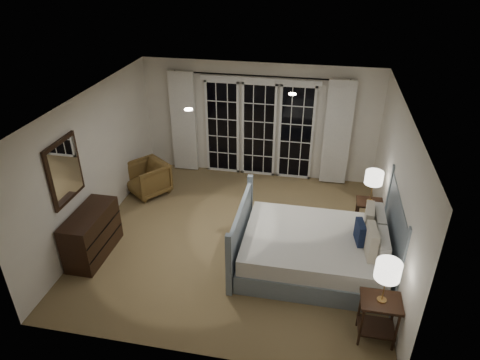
% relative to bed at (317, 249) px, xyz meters
% --- Properties ---
extents(floor, '(5.00, 5.00, 0.00)m').
position_rel_bed_xyz_m(floor, '(-1.41, 0.50, -0.35)').
color(floor, olive).
rests_on(floor, ground).
extents(ceiling, '(5.00, 5.00, 0.00)m').
position_rel_bed_xyz_m(ceiling, '(-1.41, 0.50, 2.15)').
color(ceiling, white).
rests_on(ceiling, wall_back).
extents(wall_left, '(0.02, 5.00, 2.50)m').
position_rel_bed_xyz_m(wall_left, '(-3.91, 0.50, 0.90)').
color(wall_left, silver).
rests_on(wall_left, floor).
extents(wall_right, '(0.02, 5.00, 2.50)m').
position_rel_bed_xyz_m(wall_right, '(1.09, 0.50, 0.90)').
color(wall_right, silver).
rests_on(wall_right, floor).
extents(wall_back, '(5.00, 0.02, 2.50)m').
position_rel_bed_xyz_m(wall_back, '(-1.41, 3.00, 0.90)').
color(wall_back, silver).
rests_on(wall_back, floor).
extents(wall_front, '(5.00, 0.02, 2.50)m').
position_rel_bed_xyz_m(wall_front, '(-1.41, -2.00, 0.90)').
color(wall_front, silver).
rests_on(wall_front, floor).
extents(french_doors, '(2.50, 0.04, 2.20)m').
position_rel_bed_xyz_m(french_doors, '(-1.41, 2.96, 0.74)').
color(french_doors, black).
rests_on(french_doors, wall_back).
extents(curtain_rod, '(3.50, 0.03, 0.03)m').
position_rel_bed_xyz_m(curtain_rod, '(-1.41, 2.90, 1.90)').
color(curtain_rod, black).
rests_on(curtain_rod, wall_back).
extents(curtain_left, '(0.55, 0.10, 2.25)m').
position_rel_bed_xyz_m(curtain_left, '(-3.06, 2.88, 0.80)').
color(curtain_left, white).
rests_on(curtain_left, curtain_rod).
extents(curtain_right, '(0.55, 0.10, 2.25)m').
position_rel_bed_xyz_m(curtain_right, '(0.24, 2.88, 0.80)').
color(curtain_right, white).
rests_on(curtain_right, curtain_rod).
extents(downlight_a, '(0.12, 0.12, 0.01)m').
position_rel_bed_xyz_m(downlight_a, '(-0.61, 1.10, 2.14)').
color(downlight_a, white).
rests_on(downlight_a, ceiling).
extents(downlight_b, '(0.12, 0.12, 0.01)m').
position_rel_bed_xyz_m(downlight_b, '(-2.01, 0.10, 2.14)').
color(downlight_b, white).
rests_on(downlight_b, ceiling).
extents(bed, '(2.39, 1.73, 1.40)m').
position_rel_bed_xyz_m(bed, '(0.00, 0.00, 0.00)').
color(bed, gray).
rests_on(bed, floor).
extents(nightstand_left, '(0.51, 0.41, 0.66)m').
position_rel_bed_xyz_m(nightstand_left, '(0.82, -1.28, 0.09)').
color(nightstand_left, black).
rests_on(nightstand_left, floor).
extents(nightstand_right, '(0.46, 0.36, 0.59)m').
position_rel_bed_xyz_m(nightstand_right, '(0.86, 1.22, 0.04)').
color(nightstand_right, black).
rests_on(nightstand_right, floor).
extents(lamp_left, '(0.31, 0.31, 0.60)m').
position_rel_bed_xyz_m(lamp_left, '(0.82, -1.28, 0.80)').
color(lamp_left, '#B78849').
rests_on(lamp_left, nightstand_left).
extents(lamp_right, '(0.31, 0.31, 0.59)m').
position_rel_bed_xyz_m(lamp_right, '(0.86, 1.22, 0.72)').
color(lamp_right, '#B78849').
rests_on(lamp_right, nightstand_right).
extents(armchair, '(1.03, 1.04, 0.68)m').
position_rel_bed_xyz_m(armchair, '(-3.51, 1.70, -0.01)').
color(armchair, brown).
rests_on(armchair, floor).
extents(dresser, '(0.49, 1.15, 0.81)m').
position_rel_bed_xyz_m(dresser, '(-3.64, -0.38, 0.06)').
color(dresser, black).
rests_on(dresser, floor).
extents(mirror, '(0.05, 0.85, 1.00)m').
position_rel_bed_xyz_m(mirror, '(-3.88, -0.38, 1.20)').
color(mirror, black).
rests_on(mirror, wall_left).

